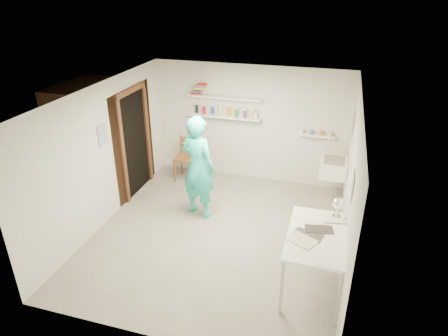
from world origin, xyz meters
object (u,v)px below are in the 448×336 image
(belfast_sink, at_px, (333,167))
(man, at_px, (198,167))
(desk_lamp, at_px, (338,203))
(wall_clock, at_px, (198,146))
(wooden_chair, at_px, (187,158))
(work_table, at_px, (315,261))

(belfast_sink, height_order, man, man)
(man, distance_m, desk_lamp, 2.52)
(man, xyz_separation_m, wall_clock, (-0.07, 0.21, 0.31))
(man, bearing_deg, wooden_chair, -41.69)
(man, distance_m, work_table, 2.60)
(man, height_order, wooden_chair, man)
(belfast_sink, height_order, wall_clock, wall_clock)
(wall_clock, relative_size, desk_lamp, 2.06)
(work_table, xyz_separation_m, desk_lamp, (0.21, 0.52, 0.65))
(man, bearing_deg, belfast_sink, -134.50)
(belfast_sink, height_order, work_table, work_table)
(belfast_sink, xyz_separation_m, wall_clock, (-2.33, -0.95, 0.54))
(work_table, bearing_deg, belfast_sink, 87.51)
(belfast_sink, xyz_separation_m, wooden_chair, (-2.96, 0.06, -0.20))
(work_table, bearing_deg, desk_lamp, 67.58)
(man, xyz_separation_m, wooden_chair, (-0.70, 1.21, -0.43))
(wall_clock, height_order, desk_lamp, wall_clock)
(man, xyz_separation_m, work_table, (2.15, -1.37, -0.50))
(belfast_sink, distance_m, desk_lamp, 2.05)
(wooden_chair, distance_m, desk_lamp, 3.74)
(man, height_order, work_table, man)
(wall_clock, xyz_separation_m, work_table, (2.22, -1.58, -0.81))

